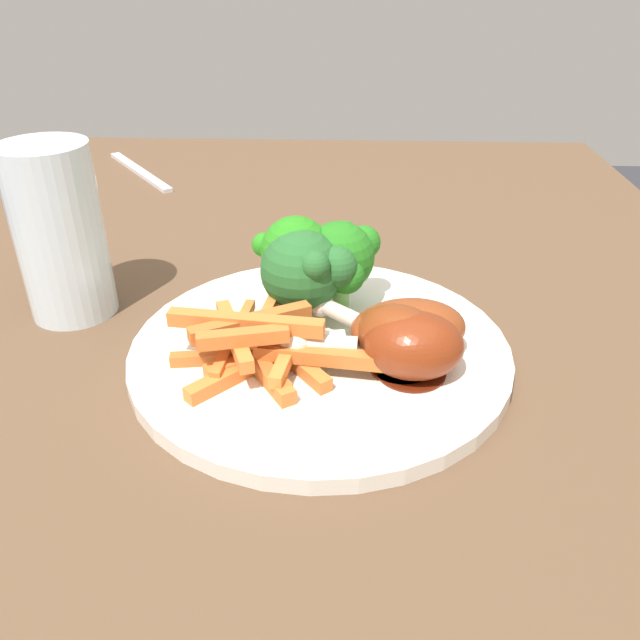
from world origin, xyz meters
The scene contains 11 objects.
dining_table centered at (0.00, 0.00, 0.65)m, with size 1.23×0.80×0.75m.
dinner_plate centered at (0.01, -0.02, 0.76)m, with size 0.28×0.28×0.01m, color white.
broccoli_floret_front centered at (0.05, -0.01, 0.81)m, with size 0.07×0.07×0.07m.
broccoli_floret_middle centered at (0.07, -0.04, 0.81)m, with size 0.06×0.06×0.07m.
broccoli_floret_back centered at (0.06, 0.00, 0.81)m, with size 0.05×0.06×0.08m.
carrot_fries_pile centered at (-0.01, 0.02, 0.78)m, with size 0.13×0.15×0.04m.
chicken_drumstick_near centered at (-0.02, -0.08, 0.79)m, with size 0.06×0.12×0.04m.
chicken_drumstick_far centered at (0.00, -0.08, 0.78)m, with size 0.07×0.14×0.04m.
chicken_drumstick_extra centered at (-0.01, -0.07, 0.79)m, with size 0.10×0.11×0.04m.
fork centered at (0.44, 0.24, 0.76)m, with size 0.19×0.01×0.01m, color silver.
water_glass centered at (0.07, 0.18, 0.82)m, with size 0.07×0.07×0.14m, color silver.
Camera 1 is at (-0.38, -0.04, 1.02)m, focal length 35.82 mm.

